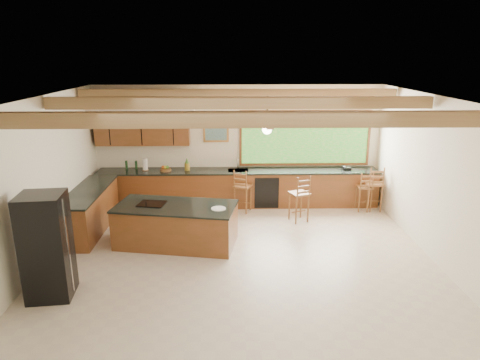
{
  "coord_description": "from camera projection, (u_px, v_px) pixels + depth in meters",
  "views": [
    {
      "loc": [
        -0.18,
        -7.43,
        3.72
      ],
      "look_at": [
        0.0,
        0.8,
        1.29
      ],
      "focal_mm": 32.0,
      "sensor_mm": 36.0,
      "label": 1
    }
  ],
  "objects": [
    {
      "name": "ground",
      "position": [
        241.0,
        256.0,
        8.18
      ],
      "size": [
        7.2,
        7.2,
        0.0
      ],
      "primitive_type": "plane",
      "color": "beige",
      "rests_on": "ground"
    },
    {
      "name": "room_shell",
      "position": [
        231.0,
        136.0,
        8.18
      ],
      "size": [
        7.27,
        6.54,
        3.02
      ],
      "color": "white",
      "rests_on": "ground"
    },
    {
      "name": "counter_run",
      "position": [
        205.0,
        193.0,
        10.45
      ],
      "size": [
        7.12,
        3.1,
        1.24
      ],
      "color": "brown",
      "rests_on": "ground"
    },
    {
      "name": "island",
      "position": [
        176.0,
        225.0,
        8.61
      ],
      "size": [
        2.53,
        1.51,
        0.85
      ],
      "rotation": [
        0.0,
        0.0,
        -0.17
      ],
      "color": "brown",
      "rests_on": "ground"
    },
    {
      "name": "refrigerator",
      "position": [
        47.0,
        247.0,
        6.63
      ],
      "size": [
        0.73,
        0.71,
        1.7
      ],
      "rotation": [
        0.0,
        0.0,
        0.1
      ],
      "color": "black",
      "rests_on": "ground"
    },
    {
      "name": "bar_stool_a",
      "position": [
        243.0,
        187.0,
        10.3
      ],
      "size": [
        0.5,
        0.5,
        1.08
      ],
      "rotation": [
        0.0,
        0.0,
        -0.39
      ],
      "color": "brown",
      "rests_on": "ground"
    },
    {
      "name": "bar_stool_b",
      "position": [
        300.0,
        195.0,
        9.68
      ],
      "size": [
        0.52,
        0.52,
        1.11
      ],
      "rotation": [
        0.0,
        0.0,
        0.39
      ],
      "color": "brown",
      "rests_on": "ground"
    },
    {
      "name": "bar_stool_c",
      "position": [
        365.0,
        188.0,
        10.38
      ],
      "size": [
        0.36,
        0.36,
        1.0
      ],
      "rotation": [
        0.0,
        0.0,
        0.01
      ],
      "color": "brown",
      "rests_on": "ground"
    },
    {
      "name": "bar_stool_d",
      "position": [
        375.0,
        185.0,
        10.35
      ],
      "size": [
        0.41,
        0.41,
        1.14
      ],
      "rotation": [
        0.0,
        0.0,
        0.01
      ],
      "color": "brown",
      "rests_on": "ground"
    }
  ]
}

